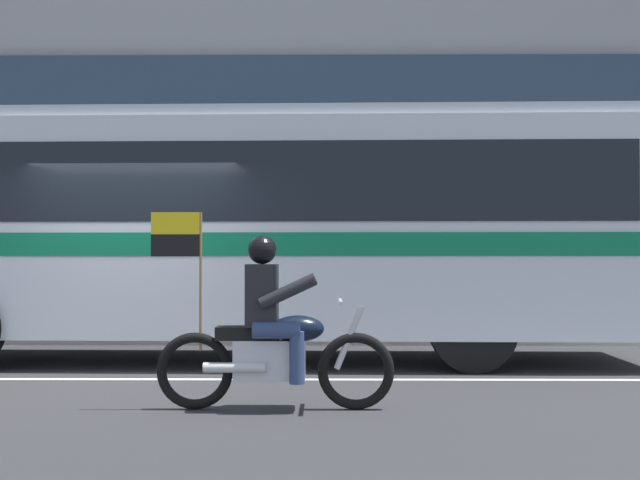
% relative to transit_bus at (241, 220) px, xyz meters
% --- Properties ---
extents(ground_plane, '(60.00, 60.00, 0.00)m').
position_rel_transit_bus_xyz_m(ground_plane, '(-1.19, -1.19, -1.88)').
color(ground_plane, '#2B2B2D').
extents(sidewalk_curb, '(28.00, 3.80, 0.15)m').
position_rel_transit_bus_xyz_m(sidewalk_curb, '(-1.19, 3.91, -1.81)').
color(sidewalk_curb, '#B7B2A8').
rests_on(sidewalk_curb, ground_plane).
extents(lane_center_stripe, '(26.60, 0.14, 0.01)m').
position_rel_transit_bus_xyz_m(lane_center_stripe, '(-1.19, -1.79, -1.88)').
color(lane_center_stripe, silver).
rests_on(lane_center_stripe, ground_plane).
extents(transit_bus, '(10.58, 2.85, 3.22)m').
position_rel_transit_bus_xyz_m(transit_bus, '(0.00, 0.00, 0.00)').
color(transit_bus, silver).
rests_on(transit_bus, ground_plane).
extents(motorcycle_with_rider, '(2.20, 0.64, 1.78)m').
position_rel_transit_bus_xyz_m(motorcycle_with_rider, '(0.66, -3.68, -1.22)').
color(motorcycle_with_rider, black).
rests_on(motorcycle_with_rider, ground_plane).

